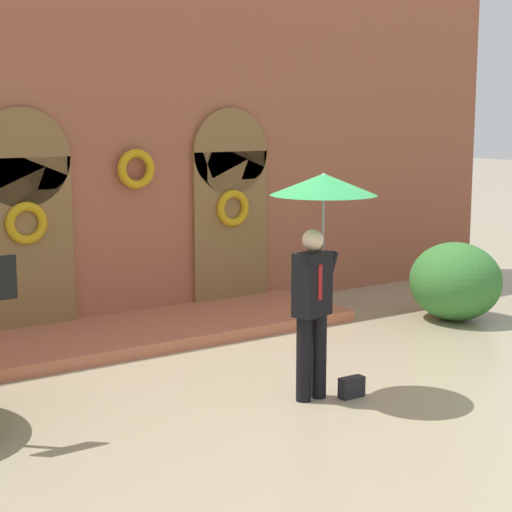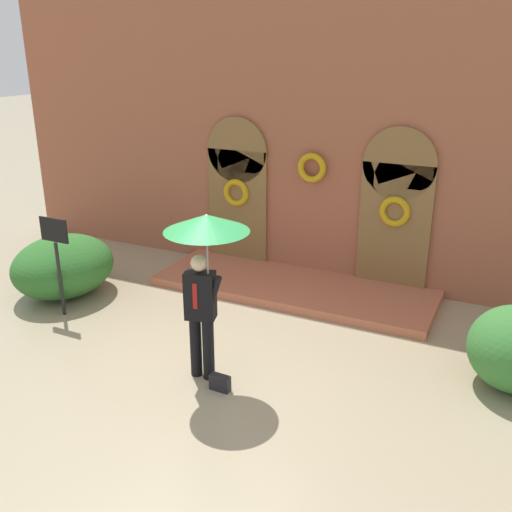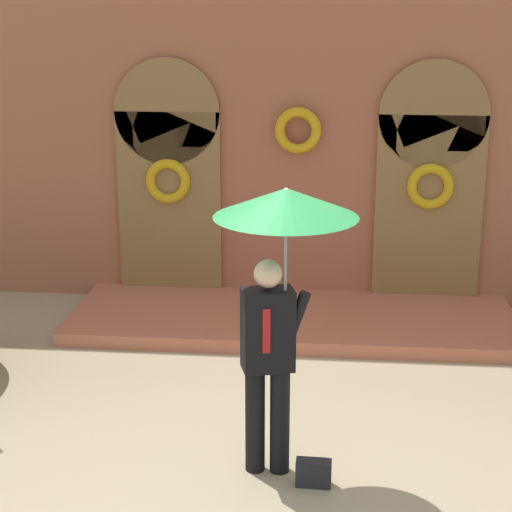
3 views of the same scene
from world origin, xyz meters
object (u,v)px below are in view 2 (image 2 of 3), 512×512
shrub_left (63,266)px  sign_post (56,251)px  handbag (220,383)px  person_with_umbrella (205,248)px

shrub_left → sign_post: bearing=-49.1°
handbag → sign_post: size_ratio=0.16×
handbag → sign_post: bearing=168.1°
sign_post → handbag: bearing=-13.4°
person_with_umbrella → handbag: bearing=-35.0°
sign_post → shrub_left: 1.10m
handbag → shrub_left: 4.42m
person_with_umbrella → handbag: size_ratio=8.44×
handbag → person_with_umbrella: bearing=146.6°
person_with_umbrella → sign_post: person_with_umbrella is taller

